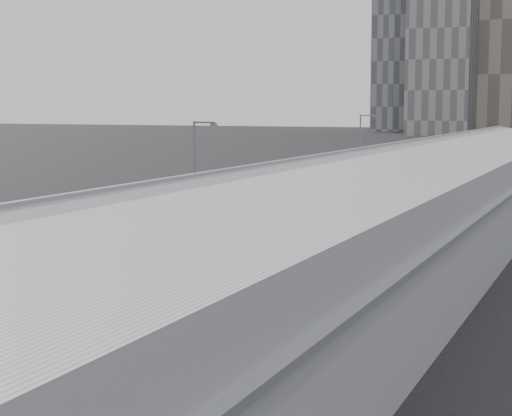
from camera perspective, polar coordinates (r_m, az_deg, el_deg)
The scene contains 18 objects.
sidewalk at distance 66.13m, azimuth 8.38°, elevation -2.22°, with size 10.00×170.00×0.12m, color gray.
lane_line at distance 69.55m, azimuth -0.00°, elevation -1.75°, with size 0.12×160.00×0.02m, color gold.
depot at distance 64.78m, azimuth 11.85°, elevation 0.60°, with size 12.45×160.40×7.20m.
bus_1 at distance 38.06m, azimuth -15.16°, elevation -6.68°, with size 3.86×13.49×3.89m.
bus_2 at distance 50.74m, azimuth -5.06°, elevation -3.12°, with size 3.69×13.44×3.88m.
bus_3 at distance 61.06m, azimuth 0.76°, elevation -1.52°, with size 2.82×12.34×3.59m.
bus_4 at distance 75.90m, azimuth 5.01°, elevation 0.07°, with size 3.00×12.16×3.52m.
bus_5 at distance 86.71m, azimuth 7.15°, elevation 1.04°, with size 3.10×14.00×4.09m.
bus_6 at distance 100.96m, azimuth 9.59°, elevation 1.72°, with size 2.83×12.65×3.69m.
bus_7 at distance 114.36m, azimuth 11.33°, elevation 2.25°, with size 2.77×12.38×3.62m.
bus_8 at distance 128.08m, azimuth 12.52°, elevation 2.69°, with size 3.25×12.32×3.56m.
tree_1 at distance 43.87m, azimuth -4.30°, elevation -1.98°, with size 2.38×2.38×4.89m.
tree_2 at distance 67.45m, azimuth 5.70°, elevation 0.95°, with size 2.71×2.71×4.87m.
tree_3 at distance 88.17m, azimuth 10.52°, elevation 2.32°, with size 1.06×1.06×4.33m.
street_lamp_near at distance 66.84m, azimuth -3.98°, elevation 2.45°, with size 2.04×0.22×9.21m.
street_lamp_far at distance 105.01m, azimuth 7.05°, elevation 4.04°, with size 2.04×0.22×9.35m.
shipping_container at distance 120.71m, azimuth 8.77°, elevation 2.52°, with size 2.54×6.45×2.96m, color #15461A.
suv at distance 139.36m, azimuth 11.23°, elevation 2.72°, with size 2.39×5.18×1.44m, color black.
Camera 1 is at (25.76, -8.14, 10.37)m, focal length 60.00 mm.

